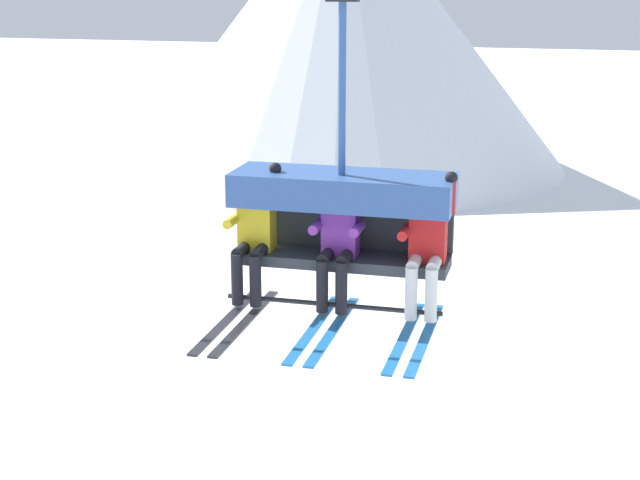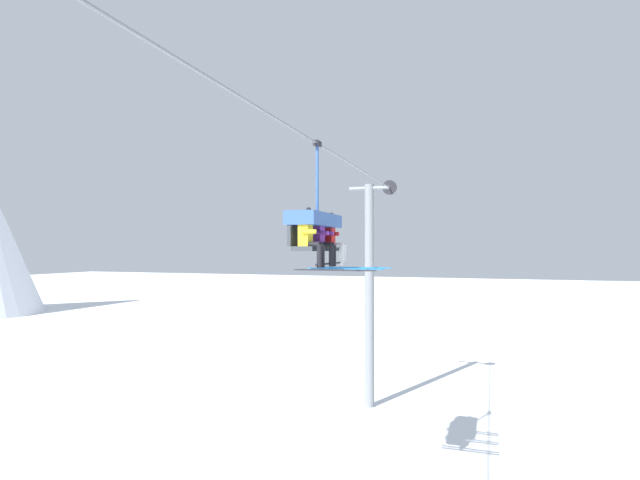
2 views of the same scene
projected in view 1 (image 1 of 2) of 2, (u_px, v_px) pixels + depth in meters
name	position (u px, v px, depth m)	size (l,w,h in m)	color
mountain_peak_west	(343.00, 25.00, 42.64)	(19.70, 19.70, 12.40)	white
chairlift_chair	(343.00, 203.00, 8.96)	(2.03, 0.74, 2.79)	#33383D
skier_yellow	(253.00, 233.00, 9.03)	(0.48, 1.70, 1.34)	yellow
skier_purple	(337.00, 242.00, 8.84)	(0.46, 1.70, 1.23)	purple
skier_red	(426.00, 245.00, 8.65)	(0.48, 1.70, 1.34)	red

